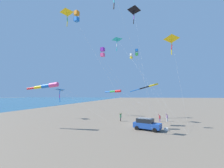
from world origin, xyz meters
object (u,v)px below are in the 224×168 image
cooler_box (166,129)px  kite_delta_striped_overhead (60,90)px  kite_box_checkered_midright (103,52)px  kite_windsock_teal_far_right (149,86)px  person_adult_flyer (167,117)px  kite_delta_small_distant (171,39)px  kite_windsock_magenta_far_left (115,91)px  person_child_green_jacket (160,118)px  kite_box_yellow_midlevel (137,52)px  kite_box_long_streamer_right (77,16)px  kite_windsock_black_fish_shape (47,86)px  kite_delta_red_high_left (134,11)px  parked_car (147,124)px  person_child_grey_jacket (121,116)px  kite_delta_purple_drifting (117,40)px  kite_delta_blue_topmost (67,13)px  kite_box_orange_high_right (131,56)px

cooler_box → kite_delta_striped_overhead: 25.34m
kite_box_checkered_midright → kite_windsock_teal_far_right: 17.01m
person_adult_flyer → kite_delta_small_distant: size_ratio=0.12×
kite_windsock_magenta_far_left → kite_box_checkered_midright: bearing=-88.4°
person_child_green_jacket → kite_windsock_teal_far_right: (-1.94, 5.11, 6.99)m
person_adult_flyer → kite_box_yellow_midlevel: kite_box_yellow_midlevel is taller
kite_windsock_teal_far_right → kite_box_long_streamer_right: bearing=-140.7°
kite_box_long_streamer_right → kite_windsock_black_fish_shape: 15.23m
kite_box_yellow_midlevel → kite_delta_red_high_left: 8.26m
kite_box_checkered_midright → kite_delta_striped_overhead: bearing=148.0°
cooler_box → kite_windsock_magenta_far_left: kite_windsock_magenta_far_left is taller
kite_windsock_black_fish_shape → kite_windsock_teal_far_right: bearing=42.0°
kite_box_yellow_midlevel → kite_delta_red_high_left: kite_delta_red_high_left is taller
cooler_box → kite_delta_small_distant: size_ratio=0.04×
kite_box_long_streamer_right → parked_car: bearing=-6.0°
person_child_grey_jacket → kite_box_checkered_midright: size_ratio=0.13×
cooler_box → kite_windsock_magenta_far_left: 19.72m
kite_box_long_streamer_right → kite_delta_purple_drifting: kite_box_long_streamer_right is taller
kite_windsock_teal_far_right → kite_box_checkered_midright: bearing=-121.9°
person_child_grey_jacket → kite_box_checkered_midright: (-2.13, -7.61, 12.26)m
kite_box_long_streamer_right → kite_delta_striped_overhead: bearing=138.1°
cooler_box → kite_windsock_black_fish_shape: kite_windsock_black_fish_shape is taller
kite_delta_striped_overhead → kite_windsock_magenta_far_left: (12.37, 7.61, -0.25)m
person_child_grey_jacket → kite_delta_purple_drifting: kite_delta_purple_drifting is taller
person_child_green_jacket → kite_delta_small_distant: 17.23m
kite_delta_blue_topmost → kite_delta_striped_overhead: bearing=123.6°
kite_box_orange_high_right → kite_delta_red_high_left: (1.24, -10.75, 5.92)m
kite_box_checkered_midright → cooler_box: bearing=2.9°
kite_delta_striped_overhead → kite_box_checkered_midright: size_ratio=1.01×
kite_delta_blue_topmost → kite_box_long_streamer_right: 6.64m
parked_car → kite_delta_blue_topmost: kite_delta_blue_topmost is taller
person_adult_flyer → kite_delta_purple_drifting: kite_delta_purple_drifting is taller
person_child_green_jacket → kite_delta_small_distant: bearing=-87.6°
kite_box_long_streamer_right → kite_delta_small_distant: (16.90, -4.84, -7.89)m
parked_car → cooler_box: parked_car is taller
kite_delta_red_high_left → kite_windsock_black_fish_shape: bearing=-162.0°
kite_box_yellow_midlevel → kite_delta_small_distant: bearing=-45.7°
kite_box_yellow_midlevel → kite_box_long_streamer_right: (-11.87, -0.32, 8.01)m
kite_windsock_magenta_far_left → kite_delta_striped_overhead: bearing=-148.4°
person_child_green_jacket → kite_windsock_magenta_far_left: bearing=147.2°
kite_box_checkered_midright → kite_box_orange_high_right: bearing=72.3°
kite_box_checkered_midright → kite_windsock_black_fish_shape: size_ratio=0.80×
person_child_green_jacket → kite_delta_purple_drifting: kite_delta_purple_drifting is taller
parked_car → kite_box_long_streamer_right: bearing=174.0°
parked_car → kite_windsock_magenta_far_left: (-7.85, 15.16, 5.79)m
kite_delta_striped_overhead → kite_box_long_streamer_right: 17.22m
parked_car → kite_delta_small_distant: size_ratio=0.33×
person_adult_flyer → kite_box_checkered_midright: kite_box_checkered_midright is taller
kite_box_orange_high_right → kite_delta_purple_drifting: 7.24m
person_adult_flyer → kite_delta_striped_overhead: 25.58m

